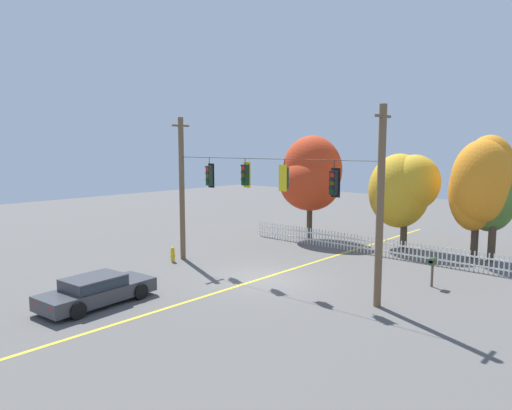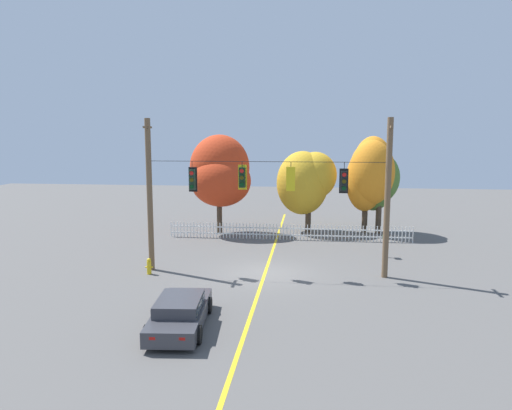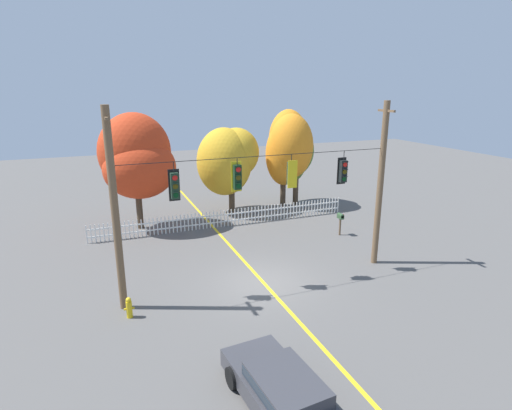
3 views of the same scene
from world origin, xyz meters
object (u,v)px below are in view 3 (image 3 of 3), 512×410
at_px(traffic_signal_northbound_primary, 237,177).
at_px(autumn_maple_far_west, 290,154).
at_px(traffic_signal_northbound_secondary, 175,186).
at_px(autumn_oak_far_east, 288,147).
at_px(parked_car, 284,393).
at_px(autumn_maple_near_fence, 137,159).
at_px(roadside_mailbox, 341,217).
at_px(autumn_maple_mid, 228,159).
at_px(fire_hydrant, 129,308).
at_px(traffic_signal_eastbound_side, 343,171).
at_px(traffic_signal_southbound_primary, 291,174).

height_order(traffic_signal_northbound_primary, autumn_maple_far_west, autumn_maple_far_west).
xyz_separation_m(traffic_signal_northbound_secondary, autumn_oak_far_east, (9.96, 10.68, -0.42)).
relative_size(traffic_signal_northbound_secondary, parked_car, 0.33).
relative_size(autumn_maple_near_fence, roadside_mailbox, 5.26).
distance_m(autumn_maple_near_fence, autumn_maple_mid, 6.06).
xyz_separation_m(traffic_signal_northbound_secondary, traffic_signal_northbound_primary, (2.51, -0.00, 0.14)).
bearing_deg(autumn_oak_far_east, autumn_maple_far_west, 48.93).
xyz_separation_m(traffic_signal_northbound_primary, autumn_maple_far_west, (7.84, 11.14, -1.18)).
distance_m(parked_car, fire_hydrant, 7.20).
distance_m(traffic_signal_eastbound_side, roadside_mailbox, 6.00).
bearing_deg(autumn_maple_far_west, traffic_signal_northbound_primary, -125.14).
height_order(traffic_signal_northbound_secondary, autumn_maple_far_west, autumn_maple_far_west).
bearing_deg(fire_hydrant, traffic_signal_northbound_primary, 10.27).
height_order(autumn_maple_near_fence, parked_car, autumn_maple_near_fence).
height_order(fire_hydrant, roadside_mailbox, roadside_mailbox).
xyz_separation_m(traffic_signal_northbound_secondary, autumn_maple_far_west, (10.35, 11.14, -1.05)).
xyz_separation_m(traffic_signal_northbound_primary, traffic_signal_southbound_primary, (2.39, -0.02, -0.04)).
height_order(autumn_maple_near_fence, fire_hydrant, autumn_maple_near_fence).
relative_size(parked_car, fire_hydrant, 5.72).
xyz_separation_m(autumn_maple_mid, autumn_maple_far_west, (4.83, 0.51, -0.04)).
distance_m(autumn_maple_near_fence, parked_car, 17.15).
relative_size(traffic_signal_northbound_primary, autumn_maple_mid, 0.24).
bearing_deg(autumn_oak_far_east, autumn_maple_mid, -179.28).
bearing_deg(traffic_signal_northbound_secondary, parked_car, -80.05).
height_order(autumn_maple_mid, autumn_oak_far_east, autumn_oak_far_east).
bearing_deg(traffic_signal_northbound_primary, traffic_signal_eastbound_side, -0.00).
distance_m(autumn_maple_mid, fire_hydrant, 14.15).
bearing_deg(parked_car, autumn_maple_mid, 76.56).
bearing_deg(traffic_signal_southbound_primary, fire_hydrant, -173.36).
xyz_separation_m(autumn_maple_mid, parked_car, (-4.26, -17.83, -3.09)).
bearing_deg(fire_hydrant, autumn_maple_near_fence, 80.70).
bearing_deg(roadside_mailbox, traffic_signal_northbound_secondary, -158.62).
height_order(traffic_signal_northbound_secondary, autumn_oak_far_east, autumn_oak_far_east).
xyz_separation_m(traffic_signal_northbound_primary, traffic_signal_eastbound_side, (4.95, -0.00, -0.13)).
bearing_deg(traffic_signal_northbound_secondary, traffic_signal_northbound_primary, -0.00).
distance_m(traffic_signal_northbound_primary, autumn_maple_mid, 11.11).
distance_m(autumn_maple_near_fence, fire_hydrant, 11.12).
relative_size(autumn_maple_mid, parked_car, 1.23).
relative_size(autumn_maple_mid, roadside_mailbox, 4.39).
bearing_deg(autumn_maple_mid, parked_car, -103.44).
relative_size(traffic_signal_northbound_primary, traffic_signal_southbound_primary, 0.99).
height_order(traffic_signal_southbound_primary, autumn_maple_far_west, autumn_maple_far_west).
bearing_deg(autumn_maple_mid, traffic_signal_eastbound_side, -79.67).
bearing_deg(fire_hydrant, roadside_mailbox, 21.44).
height_order(parked_car, fire_hydrant, parked_car).
relative_size(traffic_signal_northbound_secondary, traffic_signal_eastbound_side, 1.02).
xyz_separation_m(traffic_signal_eastbound_side, parked_car, (-6.20, -7.21, -4.10)).
relative_size(traffic_signal_northbound_primary, traffic_signal_eastbound_side, 0.92).
relative_size(autumn_maple_far_west, fire_hydrant, 7.08).
bearing_deg(traffic_signal_eastbound_side, traffic_signal_southbound_primary, -179.57).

